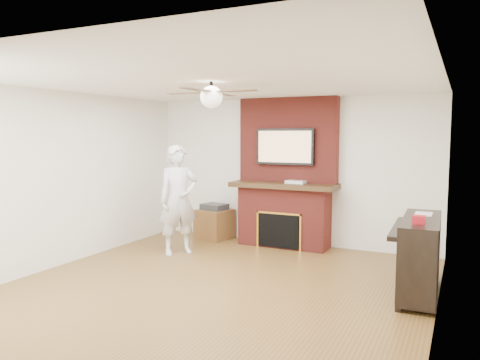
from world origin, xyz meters
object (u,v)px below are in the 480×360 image
at_px(person, 178,200).
at_px(piano, 420,254).
at_px(fireplace, 285,187).
at_px(side_table, 215,223).

relative_size(person, piano, 1.21).
distance_m(person, piano, 3.64).
relative_size(fireplace, side_table, 3.87).
bearing_deg(fireplace, person, -136.51).
bearing_deg(piano, person, 171.81).
bearing_deg(person, fireplace, -7.30).
xyz_separation_m(fireplace, piano, (2.28, -1.66, -0.50)).
bearing_deg(piano, fireplace, 142.13).
distance_m(fireplace, person, 1.83).
bearing_deg(person, piano, -57.19).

